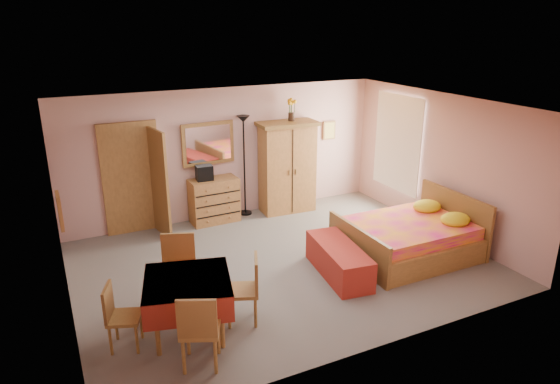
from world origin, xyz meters
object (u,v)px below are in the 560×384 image
floor_lamp (244,166)px  dining_table (189,306)px  chair_west (124,317)px  bed (408,228)px  chair_north (178,274)px  wardrobe (287,167)px  chair_south (200,328)px  sunflower_vase (291,110)px  stereo (204,173)px  chest_of_drawers (214,200)px  chair_east (242,290)px  bench (339,260)px  wall_mirror (208,144)px

floor_lamp → dining_table: 4.25m
chair_west → bed: bearing=116.9°
floor_lamp → chair_west: (-3.01, -3.49, -0.61)m
chair_north → wardrobe: bearing=-118.3°
wardrobe → chair_south: wardrobe is taller
floor_lamp → wardrobe: 0.90m
sunflower_vase → chair_south: size_ratio=0.47×
stereo → chair_south: stereo is taller
chest_of_drawers → chair_east: 3.57m
wardrobe → chair_east: bearing=-122.1°
dining_table → chair_south: size_ratio=1.09×
stereo → bed: 3.94m
wardrobe → chair_east: wardrobe is taller
chest_of_drawers → bench: 3.13m
bench → chair_east: bearing=-164.0°
wall_mirror → chair_east: (-0.81, -3.69, -1.09)m
chest_of_drawers → stereo: bearing=173.2°
floor_lamp → chair_west: size_ratio=2.44×
chair_north → chair_east: 0.97m
chair_east → chair_west: bearing=108.2°
sunflower_vase → bench: bearing=-102.8°
wall_mirror → floor_lamp: 0.88m
chest_of_drawers → bench: (1.03, -2.95, -0.20)m
wall_mirror → chair_north: size_ratio=1.03×
wall_mirror → stereo: (-0.17, -0.20, -0.52)m
stereo → chair_west: 4.05m
sunflower_vase → chair_east: 4.59m
stereo → bed: size_ratio=0.15×
sunflower_vase → bench: 3.55m
wardrobe → chair_south: size_ratio=1.94×
floor_lamp → chair_north: size_ratio=2.00×
chair_south → bed: bearing=41.1°
floor_lamp → sunflower_vase: size_ratio=4.50×
chest_of_drawers → stereo: size_ratio=3.00×
stereo → dining_table: 3.76m
chest_of_drawers → chair_west: bearing=-126.2°
sunflower_vase → chair_west: sunflower_vase is taller
chair_west → sunflower_vase: bearing=151.1°
chair_west → chair_east: (1.49, -0.11, 0.04)m
chest_of_drawers → wardrobe: bearing=-4.6°
stereo → chair_east: stereo is taller
wall_mirror → bed: (2.45, -3.09, -1.06)m
chair_west → chair_east: size_ratio=0.91×
dining_table → wardrobe: bearing=47.3°
bench → chair_west: size_ratio=1.75×
wall_mirror → chair_north: (-1.47, -2.97, -1.04)m
wardrobe → chair_south: (-3.15, -4.02, -0.46)m
chest_of_drawers → wardrobe: wardrobe is taller
wardrobe → bed: 2.97m
chest_of_drawers → sunflower_vase: sunflower_vase is taller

